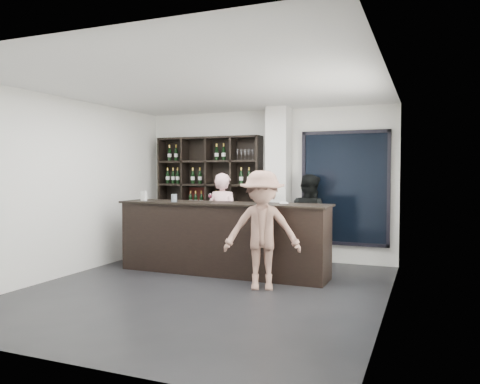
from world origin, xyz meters
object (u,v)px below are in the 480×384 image
at_px(wine_shelf, 209,196).
at_px(customer, 262,230).
at_px(taster_pink, 223,219).
at_px(tasting_counter, 222,238).
at_px(taster_black, 309,220).

xyz_separation_m(wine_shelf, customer, (1.90, -2.17, -0.34)).
relative_size(taster_pink, customer, 0.98).
height_order(tasting_counter, taster_pink, taster_pink).
distance_m(taster_pink, taster_black, 1.57).
height_order(wine_shelf, customer, wine_shelf).
xyz_separation_m(tasting_counter, taster_black, (1.15, 1.30, 0.23)).
height_order(wine_shelf, taster_pink, wine_shelf).
xyz_separation_m(tasting_counter, customer, (0.95, -0.70, 0.26)).
bearing_deg(wine_shelf, taster_pink, -48.83).
bearing_deg(taster_black, tasting_counter, 70.15).
distance_m(wine_shelf, tasting_counter, 1.85).
height_order(taster_pink, taster_black, taster_pink).
distance_m(wine_shelf, taster_pink, 1.02).
relative_size(wine_shelf, tasting_counter, 0.66).
height_order(wine_shelf, taster_black, wine_shelf).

